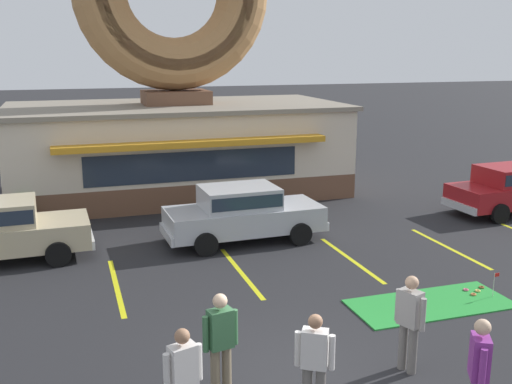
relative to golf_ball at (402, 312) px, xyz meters
name	(u,v)px	position (x,y,z in m)	size (l,w,h in m)	color
ground_plane	(291,379)	(-3.08, -1.64, -0.05)	(160.00, 160.00, 0.00)	#232326
donut_shop_building	(176,94)	(-2.33, 12.30, 3.69)	(12.30, 6.75, 10.96)	brown
putting_mat	(431,304)	(0.87, 0.25, -0.04)	(3.52, 1.50, 0.03)	green
mini_donut_near_left	(412,316)	(0.11, -0.22, 0.00)	(0.13, 0.13, 0.04)	#A5724C
mini_donut_near_right	(419,312)	(0.36, -0.08, 0.00)	(0.13, 0.13, 0.04)	#D8667F
mini_donut_mid_left	(473,294)	(2.02, 0.34, 0.00)	(0.13, 0.13, 0.04)	#D17F47
mini_donut_mid_centre	(466,290)	(2.03, 0.61, 0.00)	(0.13, 0.13, 0.04)	#D8667F
mini_donut_mid_right	(478,291)	(2.24, 0.48, 0.00)	(0.13, 0.13, 0.04)	#E5C666
mini_donut_far_left	(482,287)	(2.46, 0.63, 0.00)	(0.13, 0.13, 0.04)	brown
golf_ball	(402,312)	(0.00, 0.00, 0.00)	(0.04, 0.04, 0.04)	white
putting_flag_pin	(496,279)	(2.41, 0.15, 0.39)	(0.13, 0.01, 0.55)	silver
car_silver	(242,212)	(-1.73, 5.71, 0.82)	(4.61, 2.08, 1.60)	#B2B5BA
pedestrian_blue_sweater_man	(183,377)	(-5.05, -2.54, 0.86)	(0.58, 0.34, 1.64)	#232328
pedestrian_hooded_kid	(221,340)	(-4.31, -1.76, 0.92)	(0.59, 0.31, 1.74)	#7F7056
pedestrian_leather_jacket_man	(479,370)	(-1.09, -3.72, 0.92)	(0.39, 0.53, 1.73)	slate
pedestrian_clipboard_woman	(314,361)	(-3.13, -2.66, 0.85)	(0.52, 0.40, 1.63)	slate
pedestrian_beanie_man	(410,319)	(-1.10, -1.98, 0.91)	(0.36, 0.56, 1.72)	slate
trash_bin	(24,209)	(-7.74, 9.36, 0.45)	(0.57, 0.57, 0.97)	#1E662D
parking_stripe_left	(116,286)	(-5.48, 3.36, -0.05)	(0.12, 3.60, 0.01)	yellow
parking_stripe_mid_left	(241,272)	(-2.48, 3.36, -0.05)	(0.12, 3.60, 0.01)	yellow
parking_stripe_centre	(350,259)	(0.52, 3.36, -0.05)	(0.12, 3.60, 0.01)	yellow
parking_stripe_mid_right	(449,248)	(3.52, 3.36, -0.05)	(0.12, 3.60, 0.01)	yellow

